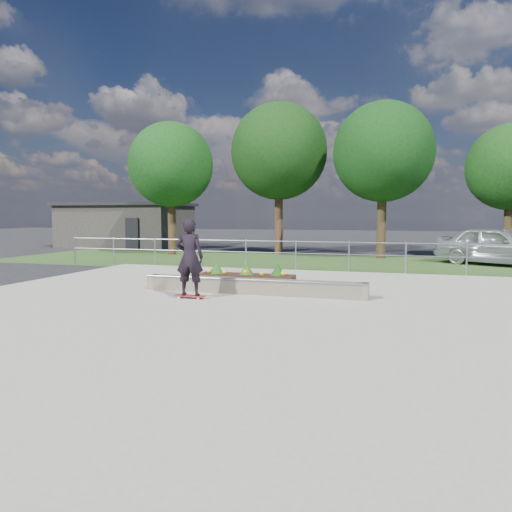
{
  "coord_description": "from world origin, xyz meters",
  "views": [
    {
      "loc": [
        3.48,
        -9.55,
        2.11
      ],
      "look_at": [
        0.2,
        1.5,
        1.1
      ],
      "focal_mm": 32.0,
      "sensor_mm": 36.0,
      "label": 1
    }
  ],
  "objects_px": {
    "grind_ledge": "(252,286)",
    "planter_bed": "(245,277)",
    "parked_car": "(497,246)",
    "skateboarder": "(190,257)"
  },
  "relations": [
    {
      "from": "grind_ledge",
      "to": "planter_bed",
      "type": "xyz_separation_m",
      "value": [
        -0.8,
        1.81,
        -0.02
      ]
    },
    {
      "from": "planter_bed",
      "to": "parked_car",
      "type": "relative_size",
      "value": 0.61
    },
    {
      "from": "planter_bed",
      "to": "skateboarder",
      "type": "height_order",
      "value": "skateboarder"
    },
    {
      "from": "skateboarder",
      "to": "parked_car",
      "type": "xyz_separation_m",
      "value": [
        9.13,
        11.23,
        -0.25
      ]
    },
    {
      "from": "grind_ledge",
      "to": "planter_bed",
      "type": "height_order",
      "value": "planter_bed"
    },
    {
      "from": "grind_ledge",
      "to": "planter_bed",
      "type": "distance_m",
      "value": 1.98
    },
    {
      "from": "grind_ledge",
      "to": "parked_car",
      "type": "bearing_deg",
      "value": 52.24
    },
    {
      "from": "parked_car",
      "to": "grind_ledge",
      "type": "bearing_deg",
      "value": 171.67
    },
    {
      "from": "grind_ledge",
      "to": "parked_car",
      "type": "relative_size",
      "value": 1.22
    },
    {
      "from": "skateboarder",
      "to": "parked_car",
      "type": "height_order",
      "value": "skateboarder"
    }
  ]
}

